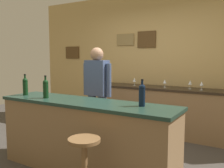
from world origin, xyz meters
TOP-DOWN VIEW (x-y plane):
  - ground_plane at (0.00, 0.00)m, footprint 10.00×10.00m
  - back_wall at (-0.01, 2.03)m, footprint 6.00×0.09m
  - bar_counter at (0.00, -0.40)m, footprint 2.42×0.60m
  - side_counter at (0.40, 1.65)m, footprint 2.93×0.56m
  - bartender at (-0.36, 0.40)m, footprint 0.52×0.21m
  - bar_stool at (0.44, -0.98)m, footprint 0.32×0.32m
  - wine_bottle_a at (-1.03, -0.45)m, footprint 0.07×0.07m
  - wine_bottle_b at (-0.58, -0.49)m, footprint 0.07×0.07m
  - wine_bottle_c at (0.76, -0.33)m, footprint 0.07×0.07m
  - wine_glass_a at (-0.30, 1.63)m, footprint 0.07×0.07m
  - wine_glass_b at (0.34, 1.60)m, footprint 0.07×0.07m
  - wine_glass_c at (0.80, 1.65)m, footprint 0.07×0.07m
  - wine_glass_d at (1.01, 1.59)m, footprint 0.07×0.07m

SIDE VIEW (x-z plane):
  - ground_plane at x=0.00m, z-range 0.00..0.00m
  - side_counter at x=0.40m, z-range 0.00..0.90m
  - bar_stool at x=0.44m, z-range 0.12..0.80m
  - bar_counter at x=0.00m, z-range 0.00..0.92m
  - bartender at x=-0.36m, z-range 0.13..1.75m
  - wine_glass_a at x=-0.30m, z-range 0.93..1.09m
  - wine_glass_b at x=0.34m, z-range 0.93..1.09m
  - wine_glass_c at x=0.80m, z-range 0.93..1.09m
  - wine_glass_d at x=1.01m, z-range 0.93..1.09m
  - wine_bottle_a at x=-1.03m, z-range 0.90..1.21m
  - wine_bottle_b at x=-0.58m, z-range 0.90..1.21m
  - wine_bottle_c at x=0.76m, z-range 0.90..1.21m
  - back_wall at x=-0.01m, z-range 0.00..2.80m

